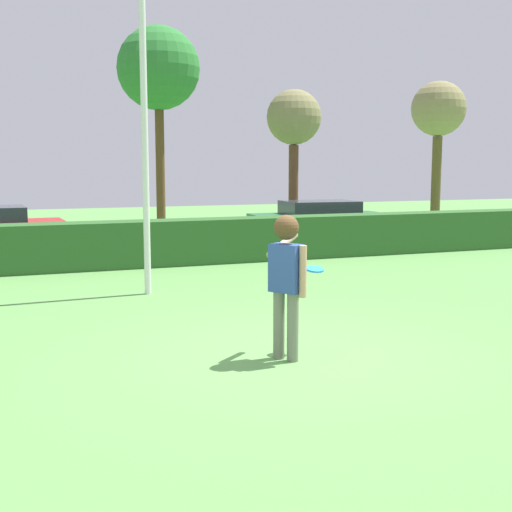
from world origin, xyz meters
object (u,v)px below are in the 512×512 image
frisbee (315,269)px  maple_tree (158,70)px  parked_car_green (319,219)px  bare_elm_tree (439,112)px  oak_tree (294,121)px  lamppost (144,121)px  person (287,271)px

frisbee → maple_tree: size_ratio=0.03×
parked_car_green → bare_elm_tree: bare_elm_tree is taller
bare_elm_tree → oak_tree: bearing=-154.8°
lamppost → maple_tree: 11.60m
oak_tree → parked_car_green: bearing=-95.1°
lamppost → maple_tree: (2.84, 10.98, 2.41)m
person → parked_car_green: bearing=61.8°
frisbee → lamppost: size_ratio=0.04×
parked_car_green → maple_tree: 7.63m
frisbee → bare_elm_tree: bare_elm_tree is taller
bare_elm_tree → oak_tree: bare_elm_tree is taller
person → bare_elm_tree: size_ratio=0.30×
maple_tree → oak_tree: bearing=-24.9°
person → maple_tree: bearing=82.2°
lamppost → bare_elm_tree: (15.85, 13.20, 1.54)m
maple_tree → parked_car_green: bearing=-47.9°
parked_car_green → maple_tree: bearing=132.1°
maple_tree → bare_elm_tree: (13.01, 2.22, -0.87)m
parked_car_green → maple_tree: maple_tree is taller
bare_elm_tree → person: bearing=-130.2°
person → oak_tree: oak_tree is taller
lamppost → maple_tree: size_ratio=0.80×
lamppost → oak_tree: bearing=52.2°
frisbee → lamppost: bearing=104.4°
frisbee → lamppost: (-1.16, 4.55, 2.07)m
parked_car_green → bare_elm_tree: size_ratio=0.72×
person → bare_elm_tree: bare_elm_tree is taller
parked_car_green → person: bearing=-118.2°
maple_tree → lamppost: bearing=-104.5°
lamppost → oak_tree: size_ratio=1.15×
parked_car_green → bare_elm_tree: bearing=36.0°
person → maple_tree: (2.17, 15.76, 4.43)m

